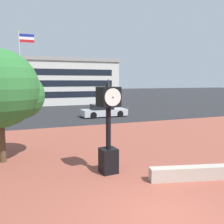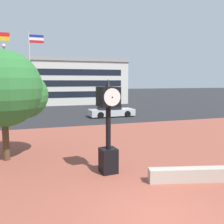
% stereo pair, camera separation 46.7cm
% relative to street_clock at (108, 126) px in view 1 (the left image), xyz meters
% --- Properties ---
extents(ground_plane, '(200.00, 200.00, 0.00)m').
position_rel_street_clock_xyz_m(ground_plane, '(0.32, -3.45, -1.89)').
color(ground_plane, '#262628').
extents(plaza_brick_paving, '(44.00, 17.73, 0.01)m').
position_rel_street_clock_xyz_m(plaza_brick_paving, '(0.32, 1.41, -1.89)').
color(plaza_brick_paving, brown).
rests_on(plaza_brick_paving, ground).
extents(planter_wall, '(3.20, 1.15, 0.50)m').
position_rel_street_clock_xyz_m(planter_wall, '(2.67, -1.75, -1.64)').
color(planter_wall, '#ADA393').
rests_on(planter_wall, ground).
extents(street_clock, '(0.82, 0.87, 3.72)m').
position_rel_street_clock_xyz_m(street_clock, '(0.00, 0.00, 0.00)').
color(street_clock, black).
rests_on(street_clock, ground).
extents(plaza_tree, '(3.72, 3.46, 5.04)m').
position_rel_street_clock_xyz_m(plaza_tree, '(-3.85, 3.01, 1.34)').
color(plaza_tree, '#4C3823').
rests_on(plaza_tree, ground).
extents(car_street_near, '(4.61, 2.03, 1.28)m').
position_rel_street_clock_xyz_m(car_street_near, '(4.70, 14.56, -1.32)').
color(car_street_near, '#B7BABF').
rests_on(car_street_near, ground).
extents(flagpole_secondary, '(1.74, 0.14, 9.27)m').
position_rel_street_clock_xyz_m(flagpole_secondary, '(-2.91, 21.53, 3.59)').
color(flagpole_secondary, silver).
rests_on(flagpole_secondary, ground).
extents(civic_building, '(25.07, 15.99, 7.06)m').
position_rel_street_clock_xyz_m(civic_building, '(-0.74, 34.95, 1.65)').
color(civic_building, beige).
rests_on(civic_building, ground).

